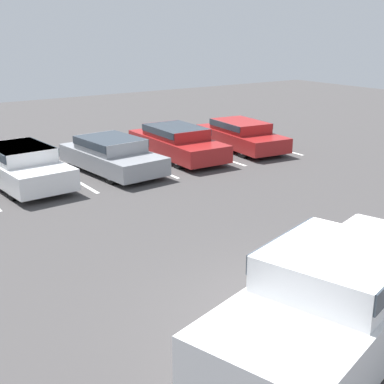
{
  "coord_description": "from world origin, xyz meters",
  "views": [
    {
      "loc": [
        -6.23,
        -5.69,
        4.83
      ],
      "look_at": [
        0.68,
        4.38,
        1.0
      ],
      "focal_mm": 50.0,
      "sensor_mm": 36.0,
      "label": 1
    }
  ],
  "objects_px": {
    "parked_sedan_b": "(21,165)",
    "parked_sedan_d": "(177,141)",
    "parked_sedan_e": "(241,134)",
    "pickup_truck": "(343,294)",
    "parked_sedan_c": "(112,154)"
  },
  "relations": [
    {
      "from": "parked_sedan_c",
      "to": "parked_sedan_d",
      "type": "bearing_deg",
      "value": 93.1
    },
    {
      "from": "parked_sedan_b",
      "to": "parked_sedan_e",
      "type": "bearing_deg",
      "value": 86.6
    },
    {
      "from": "pickup_truck",
      "to": "parked_sedan_e",
      "type": "distance_m",
      "value": 13.89
    },
    {
      "from": "parked_sedan_e",
      "to": "parked_sedan_d",
      "type": "bearing_deg",
      "value": -88.36
    },
    {
      "from": "parked_sedan_b",
      "to": "parked_sedan_c",
      "type": "height_order",
      "value": "parked_sedan_b"
    },
    {
      "from": "parked_sedan_b",
      "to": "parked_sedan_d",
      "type": "relative_size",
      "value": 0.95
    },
    {
      "from": "parked_sedan_b",
      "to": "parked_sedan_c",
      "type": "relative_size",
      "value": 1.01
    },
    {
      "from": "pickup_truck",
      "to": "parked_sedan_e",
      "type": "height_order",
      "value": "pickup_truck"
    },
    {
      "from": "parked_sedan_b",
      "to": "parked_sedan_d",
      "type": "distance_m",
      "value": 5.98
    },
    {
      "from": "pickup_truck",
      "to": "parked_sedan_b",
      "type": "bearing_deg",
      "value": 79.97
    },
    {
      "from": "parked_sedan_d",
      "to": "parked_sedan_e",
      "type": "height_order",
      "value": "parked_sedan_d"
    },
    {
      "from": "pickup_truck",
      "to": "parked_sedan_c",
      "type": "bearing_deg",
      "value": 64.84
    },
    {
      "from": "parked_sedan_b",
      "to": "parked_sedan_d",
      "type": "xyz_separation_m",
      "value": [
        5.97,
        0.29,
        -0.03
      ]
    },
    {
      "from": "parked_sedan_b",
      "to": "parked_sedan_d",
      "type": "height_order",
      "value": "parked_sedan_b"
    },
    {
      "from": "parked_sedan_b",
      "to": "parked_sedan_e",
      "type": "height_order",
      "value": "parked_sedan_b"
    }
  ]
}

